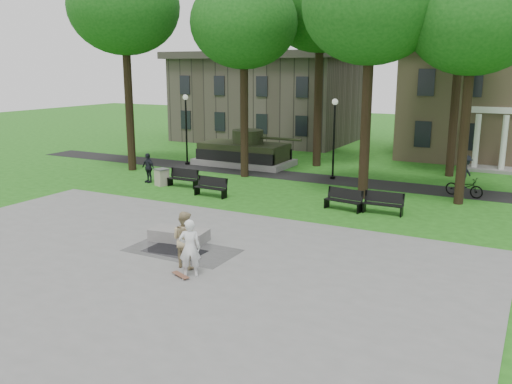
% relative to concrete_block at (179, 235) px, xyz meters
% --- Properties ---
extents(ground, '(120.00, 120.00, 0.00)m').
position_rel_concrete_block_xyz_m(ground, '(0.59, 1.66, -0.24)').
color(ground, '#1E5714').
rests_on(ground, ground).
extents(plaza, '(22.00, 16.00, 0.02)m').
position_rel_concrete_block_xyz_m(plaza, '(0.59, -3.34, -0.23)').
color(plaza, gray).
rests_on(plaza, ground).
extents(footpath, '(44.00, 2.60, 0.01)m').
position_rel_concrete_block_xyz_m(footpath, '(0.59, 13.66, -0.24)').
color(footpath, black).
rests_on(footpath, ground).
extents(building_left, '(15.00, 10.00, 7.20)m').
position_rel_concrete_block_xyz_m(building_left, '(-10.41, 28.16, 3.35)').
color(building_left, '#4C443D').
rests_on(building_left, ground).
extents(tree_0, '(6.80, 6.80, 12.97)m').
position_rel_concrete_block_xyz_m(tree_0, '(-11.41, 10.66, 9.78)').
color(tree_0, black).
rests_on(tree_0, ground).
extents(tree_1, '(6.20, 6.20, 11.63)m').
position_rel_concrete_block_xyz_m(tree_1, '(-3.91, 12.16, 8.71)').
color(tree_1, black).
rests_on(tree_1, ground).
extents(tree_2, '(6.60, 6.60, 12.16)m').
position_rel_concrete_block_xyz_m(tree_2, '(4.09, 10.16, 9.07)').
color(tree_2, black).
rests_on(tree_2, ground).
extents(tree_3, '(6.00, 6.00, 11.19)m').
position_rel_concrete_block_xyz_m(tree_3, '(8.59, 11.16, 8.35)').
color(tree_3, black).
rests_on(tree_3, ground).
extents(tree_4, '(7.20, 7.20, 13.50)m').
position_rel_concrete_block_xyz_m(tree_4, '(-1.41, 17.66, 10.15)').
color(tree_4, black).
rests_on(tree_4, ground).
extents(tree_5, '(6.40, 6.40, 12.44)m').
position_rel_concrete_block_xyz_m(tree_5, '(7.09, 18.16, 9.42)').
color(tree_5, black).
rests_on(tree_5, ground).
extents(lamp_left, '(0.36, 0.36, 4.73)m').
position_rel_concrete_block_xyz_m(lamp_left, '(-9.41, 13.96, 2.55)').
color(lamp_left, black).
rests_on(lamp_left, ground).
extents(lamp_mid, '(0.36, 0.36, 4.73)m').
position_rel_concrete_block_xyz_m(lamp_mid, '(1.09, 13.96, 2.55)').
color(lamp_mid, black).
rests_on(lamp_mid, ground).
extents(tank_monument, '(7.45, 3.40, 2.40)m').
position_rel_concrete_block_xyz_m(tank_monument, '(-5.86, 15.66, 0.61)').
color(tank_monument, gray).
rests_on(tank_monument, ground).
extents(puddle, '(2.20, 1.20, 0.00)m').
position_rel_concrete_block_xyz_m(puddle, '(0.58, -1.09, -0.22)').
color(puddle, black).
rests_on(puddle, plaza).
extents(concrete_block, '(2.32, 1.29, 0.45)m').
position_rel_concrete_block_xyz_m(concrete_block, '(0.00, 0.00, 0.00)').
color(concrete_block, gray).
rests_on(concrete_block, plaza).
extents(skateboard, '(0.80, 0.49, 0.07)m').
position_rel_concrete_block_xyz_m(skateboard, '(2.22, -3.00, -0.19)').
color(skateboard, brown).
rests_on(skateboard, plaza).
extents(skateboarder, '(0.82, 0.75, 1.88)m').
position_rel_concrete_block_xyz_m(skateboarder, '(2.46, -2.80, 0.71)').
color(skateboarder, white).
rests_on(skateboarder, plaza).
extents(friend_watching, '(1.00, 0.82, 1.90)m').
position_rel_concrete_block_xyz_m(friend_watching, '(1.82, -2.17, 0.72)').
color(friend_watching, tan).
rests_on(friend_watching, plaza).
extents(pedestrian_walker, '(1.07, 0.64, 1.71)m').
position_rel_concrete_block_xyz_m(pedestrian_walker, '(-7.96, 8.04, 0.61)').
color(pedestrian_walker, black).
rests_on(pedestrian_walker, ground).
extents(cyclist, '(2.04, 1.21, 2.14)m').
position_rel_concrete_block_xyz_m(cyclist, '(8.61, 12.86, 0.63)').
color(cyclist, black).
rests_on(cyclist, ground).
extents(park_bench_0, '(1.80, 0.53, 1.00)m').
position_rel_concrete_block_xyz_m(park_bench_0, '(-5.48, 8.02, 0.28)').
color(park_bench_0, black).
rests_on(park_bench_0, ground).
extents(park_bench_1, '(1.82, 0.60, 1.00)m').
position_rel_concrete_block_xyz_m(park_bench_1, '(-2.89, 6.82, 0.28)').
color(park_bench_1, black).
rests_on(park_bench_1, ground).
extents(park_bench_2, '(1.85, 0.80, 1.00)m').
position_rel_concrete_block_xyz_m(park_bench_2, '(4.03, 7.39, 0.28)').
color(park_bench_2, black).
rests_on(park_bench_2, ground).
extents(park_bench_3, '(1.81, 0.56, 1.00)m').
position_rel_concrete_block_xyz_m(park_bench_3, '(5.84, 7.59, 0.28)').
color(park_bench_3, black).
rests_on(park_bench_3, ground).
extents(trash_bin, '(0.84, 0.84, 0.96)m').
position_rel_concrete_block_xyz_m(trash_bin, '(-6.77, 7.73, 0.24)').
color(trash_bin, '#A09483').
rests_on(trash_bin, ground).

